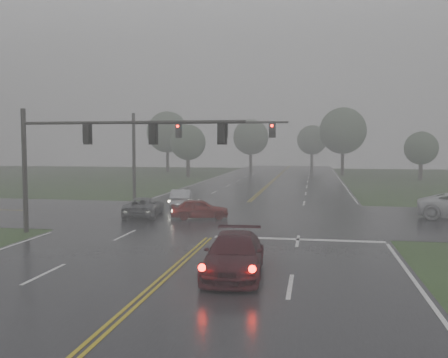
% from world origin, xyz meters
% --- Properties ---
extents(ground, '(180.00, 180.00, 0.00)m').
position_xyz_m(ground, '(0.00, 0.00, 0.00)').
color(ground, '#283F1B').
rests_on(ground, ground).
extents(main_road, '(18.00, 160.00, 0.02)m').
position_xyz_m(main_road, '(0.00, 20.00, 0.00)').
color(main_road, black).
rests_on(main_road, ground).
extents(cross_street, '(120.00, 14.00, 0.02)m').
position_xyz_m(cross_street, '(0.00, 22.00, 0.00)').
color(cross_street, black).
rests_on(cross_street, ground).
extents(stop_bar, '(8.50, 0.50, 0.01)m').
position_xyz_m(stop_bar, '(4.50, 14.40, 0.00)').
color(stop_bar, silver).
rests_on(stop_bar, ground).
extents(sedan_maroon, '(2.41, 5.25, 1.49)m').
position_xyz_m(sedan_maroon, '(2.40, 7.15, 0.00)').
color(sedan_maroon, '#360910').
rests_on(sedan_maroon, ground).
extents(sedan_red, '(3.98, 2.41, 1.27)m').
position_xyz_m(sedan_red, '(-1.94, 20.39, 0.00)').
color(sedan_red, maroon).
rests_on(sedan_red, ground).
extents(sedan_silver, '(2.18, 4.34, 1.37)m').
position_xyz_m(sedan_silver, '(-4.63, 25.89, 0.00)').
color(sedan_silver, '#B3B6BB').
rests_on(sedan_silver, ground).
extents(car_grey, '(2.73, 4.85, 1.28)m').
position_xyz_m(car_grey, '(-5.83, 20.74, 0.00)').
color(car_grey, '#4C4E53').
rests_on(car_grey, ground).
extents(signal_gantry_near, '(12.21, 0.29, 6.72)m').
position_xyz_m(signal_gantry_near, '(-6.44, 14.02, 4.72)').
color(signal_gantry_near, black).
rests_on(signal_gantry_near, ground).
extents(signal_gantry_far, '(13.50, 0.38, 7.49)m').
position_xyz_m(signal_gantry_far, '(-6.03, 30.74, 5.27)').
color(signal_gantry_far, black).
rests_on(signal_gantry_far, ground).
extents(tree_nw_a, '(5.21, 5.21, 7.65)m').
position_xyz_m(tree_nw_a, '(-12.94, 60.46, 5.02)').
color(tree_nw_a, '#2C231D').
rests_on(tree_nw_a, ground).
extents(tree_ne_a, '(7.08, 7.08, 10.41)m').
position_xyz_m(tree_ne_a, '(9.56, 67.50, 6.85)').
color(tree_ne_a, '#2C231D').
rests_on(tree_ne_a, ground).
extents(tree_n_mid, '(6.24, 6.24, 9.16)m').
position_xyz_m(tree_n_mid, '(-5.72, 76.69, 6.03)').
color(tree_n_mid, '#2C231D').
rests_on(tree_n_mid, ground).
extents(tree_e_near, '(4.43, 4.43, 6.50)m').
position_xyz_m(tree_e_near, '(19.31, 59.48, 4.27)').
color(tree_e_near, '#2C231D').
rests_on(tree_e_near, ground).
extents(tree_nw_b, '(7.11, 7.11, 10.44)m').
position_xyz_m(tree_nw_b, '(-19.63, 72.38, 6.87)').
color(tree_nw_b, '#2C231D').
rests_on(tree_nw_b, ground).
extents(tree_n_far, '(5.81, 5.81, 8.53)m').
position_xyz_m(tree_n_far, '(4.85, 88.37, 5.60)').
color(tree_n_far, '#2C231D').
rests_on(tree_n_far, ground).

